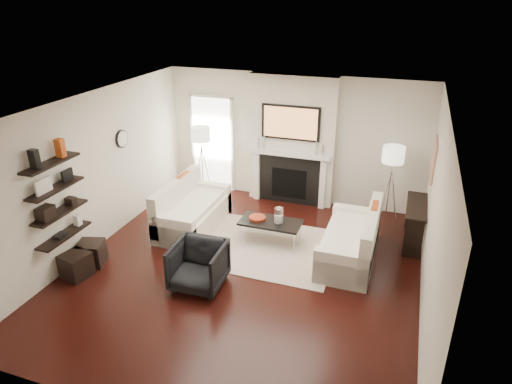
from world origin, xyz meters
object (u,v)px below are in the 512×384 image
(ottoman_near, at_px, (91,253))
(loveseat_right_base, at_px, (348,248))
(loveseat_left_base, at_px, (194,217))
(lamp_left_shade, at_px, (201,134))
(armchair, at_px, (198,264))
(lamp_right_shade, at_px, (394,155))
(coffee_table, at_px, (271,222))

(ottoman_near, bearing_deg, loveseat_right_base, 21.09)
(loveseat_left_base, relative_size, ottoman_near, 4.50)
(loveseat_left_base, relative_size, lamp_left_shade, 4.50)
(loveseat_right_base, height_order, lamp_left_shade, lamp_left_shade)
(lamp_left_shade, xyz_separation_m, ottoman_near, (-0.62, -3.06, -1.25))
(loveseat_right_base, distance_m, armchair, 2.57)
(lamp_left_shade, bearing_deg, ottoman_near, -101.46)
(lamp_right_shade, relative_size, ottoman_near, 1.00)
(coffee_table, bearing_deg, loveseat_left_base, 177.71)
(lamp_left_shade, bearing_deg, loveseat_right_base, -23.82)
(coffee_table, distance_m, ottoman_near, 3.10)
(armchair, bearing_deg, lamp_right_shade, 47.37)
(armchair, bearing_deg, coffee_table, 66.38)
(lamp_left_shade, bearing_deg, armchair, -66.06)
(armchair, distance_m, lamp_left_shade, 3.48)
(loveseat_left_base, distance_m, ottoman_near, 2.02)
(loveseat_left_base, xyz_separation_m, lamp_left_shade, (-0.41, 1.33, 1.24))
(loveseat_right_base, height_order, lamp_right_shade, lamp_right_shade)
(armchair, height_order, lamp_right_shade, lamp_right_shade)
(loveseat_left_base, height_order, lamp_right_shade, lamp_right_shade)
(ottoman_near, bearing_deg, armchair, 0.89)
(armchair, bearing_deg, lamp_left_shade, 111.63)
(armchair, xyz_separation_m, ottoman_near, (-1.96, -0.03, -0.20))
(lamp_left_shade, bearing_deg, coffee_table, -35.00)
(loveseat_right_base, xyz_separation_m, lamp_right_shade, (0.49, 1.49, 1.24))
(lamp_left_shade, distance_m, ottoman_near, 3.36)
(coffee_table, bearing_deg, lamp_left_shade, 145.00)
(lamp_left_shade, xyz_separation_m, lamp_right_shade, (3.90, -0.01, 0.00))
(loveseat_right_base, height_order, armchair, armchair)
(ottoman_near, bearing_deg, lamp_left_shade, 78.54)
(coffee_table, bearing_deg, lamp_right_shade, 35.64)
(lamp_left_shade, bearing_deg, loveseat_left_base, -72.72)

